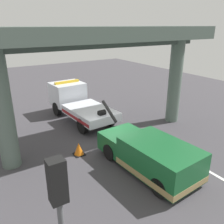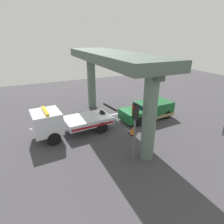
# 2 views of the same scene
# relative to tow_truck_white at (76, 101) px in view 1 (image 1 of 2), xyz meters

# --- Properties ---
(ground_plane) EXTENTS (60.00, 40.00, 0.10)m
(ground_plane) POSITION_rel_tow_truck_white_xyz_m (-4.62, -0.05, -1.25)
(ground_plane) COLOR #423F44
(lane_stripe_mid) EXTENTS (2.60, 0.16, 0.01)m
(lane_stripe_mid) POSITION_rel_tow_truck_white_xyz_m (-4.62, -2.34, -1.20)
(lane_stripe_mid) COLOR silver
(lane_stripe_mid) RESTS_ON ground
(lane_stripe_east) EXTENTS (2.60, 0.16, 0.01)m
(lane_stripe_east) POSITION_rel_tow_truck_white_xyz_m (1.38, -2.34, -1.20)
(lane_stripe_east) COLOR silver
(lane_stripe_east) RESTS_ON ground
(tow_truck_white) EXTENTS (7.32, 2.78, 2.46)m
(tow_truck_white) POSITION_rel_tow_truck_white_xyz_m (0.00, 0.00, 0.00)
(tow_truck_white) COLOR silver
(tow_truck_white) RESTS_ON ground
(towed_van_green) EXTENTS (5.33, 2.52, 1.58)m
(towed_van_green) POSITION_rel_tow_truck_white_xyz_m (-8.10, -0.06, -0.42)
(towed_van_green) COLOR #195B2D
(towed_van_green) RESTS_ON ground
(overpass_structure) EXTENTS (3.60, 12.80, 6.35)m
(overpass_structure) POSITION_rel_tow_truck_white_xyz_m (-4.19, -0.05, 4.14)
(overpass_structure) COLOR #596B60
(overpass_structure) RESTS_ON ground
(traffic_light_near) EXTENTS (0.39, 0.32, 4.23)m
(traffic_light_near) POSITION_rel_tow_truck_white_xyz_m (-11.60, 5.42, 1.88)
(traffic_light_near) COLOR #515456
(traffic_light_near) RESTS_ON ground
(traffic_cone_orange) EXTENTS (0.56, 0.56, 0.67)m
(traffic_cone_orange) POSITION_rel_tow_truck_white_xyz_m (-5.03, 2.17, -0.88)
(traffic_cone_orange) COLOR orange
(traffic_cone_orange) RESTS_ON ground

